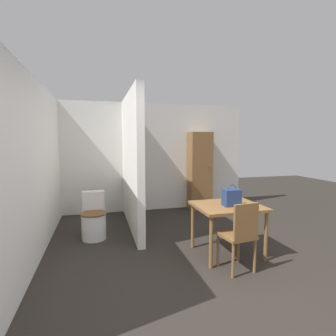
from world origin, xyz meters
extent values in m
plane|color=#2D2823|center=(0.00, 0.00, 0.00)|extent=(16.00, 16.00, 0.00)
cube|color=white|center=(0.00, 3.74, 1.25)|extent=(4.81, 0.12, 2.50)
cube|color=white|center=(-1.96, 1.84, 1.25)|extent=(0.12, 4.68, 2.50)
cube|color=white|center=(-0.50, 2.55, 1.25)|extent=(0.12, 2.25, 2.50)
cube|color=brown|center=(0.67, 0.98, 0.70)|extent=(0.93, 0.79, 0.04)
cylinder|color=brown|center=(0.27, 0.64, 0.34)|extent=(0.05, 0.05, 0.68)
cylinder|color=brown|center=(1.07, 0.64, 0.34)|extent=(0.05, 0.05, 0.68)
cylinder|color=brown|center=(0.27, 1.31, 0.34)|extent=(0.05, 0.05, 0.68)
cylinder|color=brown|center=(1.07, 1.31, 0.34)|extent=(0.05, 0.05, 0.68)
cube|color=brown|center=(0.56, 0.52, 0.45)|extent=(0.43, 0.43, 0.04)
cube|color=brown|center=(0.58, 0.35, 0.68)|extent=(0.35, 0.07, 0.43)
cylinder|color=brown|center=(0.38, 0.66, 0.22)|extent=(0.04, 0.04, 0.43)
cylinder|color=brown|center=(0.70, 0.70, 0.22)|extent=(0.04, 0.04, 0.43)
cylinder|color=brown|center=(0.42, 0.34, 0.22)|extent=(0.04, 0.04, 0.43)
cylinder|color=brown|center=(0.74, 0.38, 0.22)|extent=(0.04, 0.04, 0.43)
cylinder|color=white|center=(-1.20, 2.08, 0.21)|extent=(0.40, 0.40, 0.42)
cylinder|color=brown|center=(-1.20, 2.08, 0.43)|extent=(0.42, 0.42, 0.02)
cube|color=white|center=(-1.20, 2.35, 0.59)|extent=(0.37, 0.18, 0.34)
cube|color=navy|center=(0.69, 0.92, 0.84)|extent=(0.24, 0.16, 0.23)
torus|color=navy|center=(0.69, 0.92, 0.96)|extent=(0.14, 0.01, 0.14)
cube|color=brown|center=(1.24, 3.48, 0.92)|extent=(0.52, 0.37, 1.84)
sphere|color=black|center=(1.39, 3.28, 1.01)|extent=(0.02, 0.02, 0.02)
camera|label=1|loc=(-1.10, -2.34, 1.63)|focal=28.00mm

